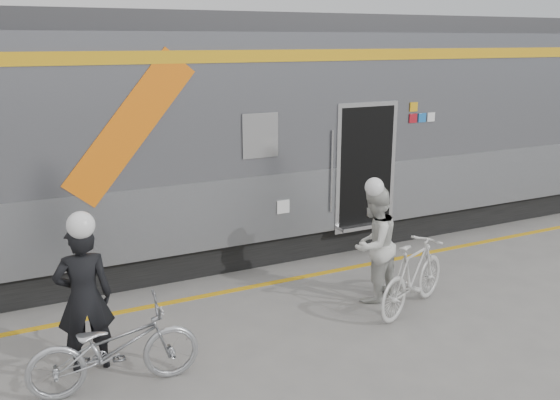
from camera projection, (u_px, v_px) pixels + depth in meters
ground at (349, 343)px, 7.44m from camera, size 90.00×90.00×0.00m
train at (215, 135)px, 10.45m from camera, size 24.00×3.17×4.10m
safety_strip at (275, 282)px, 9.30m from camera, size 24.00×0.12×0.01m
man at (84, 298)px, 6.67m from camera, size 0.67×0.46×1.75m
bicycle_left at (114, 347)px, 6.38m from camera, size 1.87×0.77×0.96m
woman at (373, 245)px, 8.50m from camera, size 1.01×0.91×1.68m
bicycle_right at (413, 276)px, 8.24m from camera, size 1.75×1.12×1.02m
helmet_man at (76, 211)px, 6.40m from camera, size 0.30×0.30×0.30m
helmet_woman at (376, 178)px, 8.25m from camera, size 0.27×0.27×0.27m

